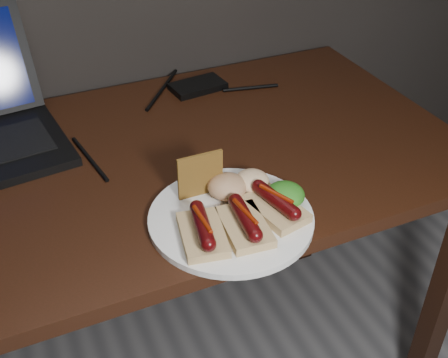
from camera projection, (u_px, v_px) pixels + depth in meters
The scene contains 11 objects.
desk at pixel (131, 199), 1.18m from camera, with size 1.40×0.70×0.75m.
hard_drive at pixel (198, 86), 1.39m from camera, with size 0.13×0.08×0.02m, color black.
desk_cables at pixel (95, 127), 1.24m from camera, with size 0.95×0.41×0.01m.
plate at pixel (231, 218), 0.98m from camera, with size 0.29×0.29×0.01m, color white.
bread_sausage_left at pixel (203, 230), 0.92m from camera, with size 0.09×0.13×0.04m.
bread_sausage_center at pixel (245, 223), 0.93m from camera, with size 0.08×0.12×0.04m.
bread_sausage_right at pixel (275, 205), 0.97m from camera, with size 0.09×0.13×0.04m.
crispbread at pixel (200, 175), 1.00m from camera, with size 0.09×0.01×0.09m, color olive.
salad_greens at pixel (285, 195), 0.99m from camera, with size 0.07×0.07×0.04m, color #185110.
salsa_mound at pixel (227, 186), 1.01m from camera, with size 0.07×0.07×0.04m, color maroon.
coleslaw_mound at pixel (252, 181), 1.03m from camera, with size 0.06×0.06×0.04m, color beige.
Camera 1 is at (-0.20, 0.45, 1.38)m, focal length 45.00 mm.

